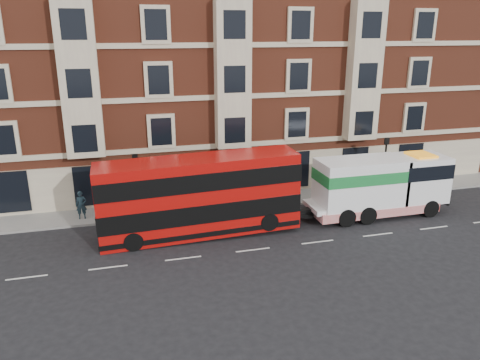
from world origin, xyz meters
name	(u,v)px	position (x,y,z in m)	size (l,w,h in m)	color
ground	(253,250)	(0.00, 0.00, 0.00)	(120.00, 120.00, 0.00)	black
sidewalk	(223,204)	(0.00, 7.50, 0.07)	(90.00, 3.00, 0.15)	slate
victorian_terrace	(207,55)	(0.50, 15.00, 10.07)	(45.00, 12.00, 20.40)	brown
lamp_post_west	(137,181)	(-6.00, 6.20, 2.68)	(0.35, 0.15, 4.35)	black
lamp_post_east	(385,162)	(12.00, 6.20, 2.68)	(0.35, 0.15, 4.35)	black
double_decker_bus	(199,195)	(-2.51, 2.92, 2.57)	(11.97, 2.75, 4.85)	#AE0C09
tow_truck	(378,185)	(9.55, 2.92, 2.12)	(9.59, 2.83, 3.99)	white
pedestrian	(81,205)	(-9.60, 7.07, 1.08)	(0.68, 0.45, 1.87)	#1B2E37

